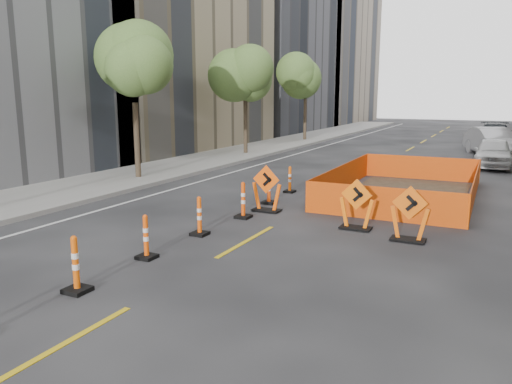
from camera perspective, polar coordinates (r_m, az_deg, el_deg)
The scene contains 20 objects.
ground_plane at distance 9.54m, azimuth -12.45°, elevation -11.74°, with size 140.00×140.00×0.00m, color black.
sidewalk_left at distance 24.07m, azimuth -11.34°, elevation 2.36°, with size 4.00×90.00×0.15m, color gray.
bld_left_d at distance 51.35m, azimuth 0.25°, elevation 14.90°, with size 12.00×16.00×14.00m, color #4C4C51.
bld_left_e at distance 66.65m, azimuth 6.76°, elevation 16.55°, with size 12.00×20.00×20.00m, color gray.
tree_l_b at distance 21.88m, azimuth -13.80°, elevation 13.10°, with size 2.80×2.80×5.95m.
tree_l_c at distance 30.24m, azimuth -1.23°, elevation 12.79°, with size 2.80×2.80×5.95m.
tree_l_d at distance 39.37m, azimuth 5.70°, elevation 12.37°, with size 2.80×2.80×5.95m.
channelizer_2 at distance 9.97m, azimuth -19.93°, elevation -7.76°, with size 0.44×0.44×1.11m, color #DB5109, non-canonical shape.
channelizer_3 at distance 11.52m, azimuth -12.47°, elevation -5.01°, with size 0.40×0.40×1.02m, color #E44A09, non-canonical shape.
channelizer_4 at distance 13.17m, azimuth -6.49°, elevation -2.74°, with size 0.41×0.41×1.04m, color #EC4F09, non-canonical shape.
channelizer_5 at distance 14.88m, azimuth -1.48°, elevation -0.93°, with size 0.43×0.43×1.10m, color #E84709, non-canonical shape.
channelizer_6 at distance 16.83m, azimuth 1.48°, elevation 0.49°, with size 0.43×0.43×1.10m, color #EE430A, non-canonical shape.
channelizer_7 at distance 18.82m, azimuth 3.89°, elevation 1.45°, with size 0.39×0.39×1.00m, color #E35709, non-canonical shape.
chevron_sign_left at distance 15.68m, azimuth 1.22°, elevation 0.41°, with size 0.99×0.59×1.48m, color #FF570A, non-canonical shape.
chevron_sign_center at distance 13.88m, azimuth 11.42°, elevation -1.38°, with size 0.94×0.57×1.41m, color orange, non-canonical shape.
chevron_sign_right at distance 13.09m, azimuth 17.14°, elevation -2.38°, with size 0.95×0.57×1.43m, color #EF5C0A, non-canonical shape.
safety_fence at distance 18.97m, azimuth 16.67°, elevation 1.08°, with size 4.70×8.00×1.00m, color #F7450D, non-canonical shape.
parked_car_near at distance 28.00m, azimuth 25.50°, elevation 4.10°, with size 1.77×4.41×1.50m, color silver.
parked_car_mid at distance 33.32m, azimuth 25.37°, elevation 5.23°, with size 1.77×5.09×1.68m, color #9D9CA1.
parked_car_far at distance 39.25m, azimuth 25.60°, elevation 5.92°, with size 2.29×5.62×1.63m, color black.
Camera 1 is at (5.62, -6.78, 3.67)m, focal length 35.00 mm.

